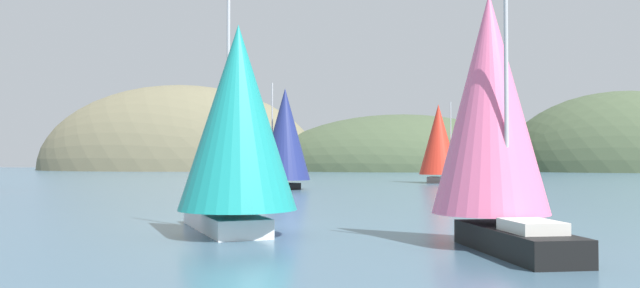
{
  "coord_description": "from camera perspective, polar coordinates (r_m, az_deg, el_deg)",
  "views": [
    {
      "loc": [
        7.65,
        -27.9,
        3.01
      ],
      "look_at": [
        0.0,
        25.51,
        4.31
      ],
      "focal_mm": 35.11,
      "sensor_mm": 36.0,
      "label": 1
    }
  ],
  "objects": [
    {
      "name": "ground_plane",
      "position": [
        29.09,
        -7.21,
        -7.31
      ],
      "size": [
        360.0,
        360.0,
        0.0
      ],
      "primitive_type": "plane",
      "color": "#426075"
    },
    {
      "name": "headland_center",
      "position": [
        162.95,
        7.23,
        -2.43
      ],
      "size": [
        70.09,
        44.0,
        29.02
      ],
      "primitive_type": "ellipsoid",
      "color": "#425138",
      "rests_on": "ground_plane"
    },
    {
      "name": "headland_left",
      "position": [
        174.56,
        -12.89,
        -2.33
      ],
      "size": [
        78.6,
        44.0,
        46.24
      ],
      "primitive_type": "ellipsoid",
      "color": "#6B664C",
      "rests_on": "ground_plane"
    },
    {
      "name": "headland_right",
      "position": [
        171.13,
        25.99,
        -2.25
      ],
      "size": [
        59.04,
        44.0,
        39.51
      ],
      "primitive_type": "ellipsoid",
      "color": "#425138",
      "rests_on": "ground_plane"
    },
    {
      "name": "sailboat_scarlet_sail",
      "position": [
        79.97,
        10.84,
        0.23
      ],
      "size": [
        8.89,
        6.15,
        10.15
      ],
      "color": "#B7B2A8",
      "rests_on": "ground_plane"
    },
    {
      "name": "sailboat_navy_sail",
      "position": [
        62.22,
        -3.28,
        0.73
      ],
      "size": [
        9.16,
        6.76,
        10.7
      ],
      "color": "black",
      "rests_on": "ground_plane"
    },
    {
      "name": "sailboat_pink_spinnaker",
      "position": [
        22.48,
        15.37,
        2.83
      ],
      "size": [
        4.97,
        7.6,
        9.39
      ],
      "color": "black",
      "rests_on": "ground_plane"
    },
    {
      "name": "sailboat_teal_sail",
      "position": [
        24.73,
        -7.6,
        1.66
      ],
      "size": [
        7.15,
        9.09,
        9.73
      ],
      "color": "white",
      "rests_on": "ground_plane"
    }
  ]
}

